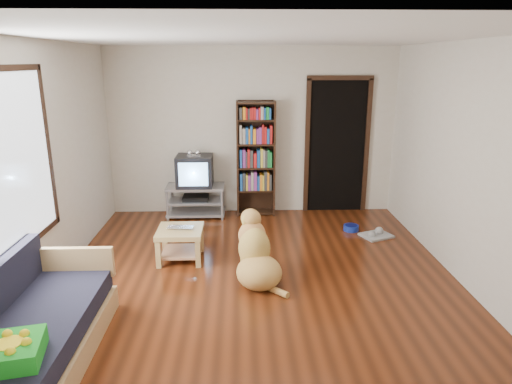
{
  "coord_description": "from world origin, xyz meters",
  "views": [
    {
      "loc": [
        -0.18,
        -4.66,
        2.38
      ],
      "look_at": [
        -0.01,
        0.47,
        0.9
      ],
      "focal_mm": 32.0,
      "sensor_mm": 36.0,
      "label": 1
    }
  ],
  "objects_px": {
    "green_cushion": "(10,352)",
    "bookshelf": "(256,153)",
    "dog_bowl": "(351,228)",
    "sofa": "(33,333)",
    "tv_stand": "(196,200)",
    "dog": "(256,256)",
    "grey_rag": "(376,235)",
    "laptop": "(180,229)",
    "crt_tv": "(195,170)",
    "coffee_table": "(180,238)"
  },
  "relations": [
    {
      "from": "green_cushion",
      "to": "bookshelf",
      "type": "height_order",
      "value": "bookshelf"
    },
    {
      "from": "dog_bowl",
      "to": "sofa",
      "type": "bearing_deg",
      "value": -138.55
    },
    {
      "from": "tv_stand",
      "to": "dog",
      "type": "xyz_separation_m",
      "value": [
        0.88,
        -2.23,
        0.02
      ]
    },
    {
      "from": "dog_bowl",
      "to": "dog",
      "type": "relative_size",
      "value": 0.24
    },
    {
      "from": "grey_rag",
      "to": "bookshelf",
      "type": "xyz_separation_m",
      "value": [
        -1.66,
        1.07,
        0.99
      ]
    },
    {
      "from": "laptop",
      "to": "bookshelf",
      "type": "relative_size",
      "value": 0.18
    },
    {
      "from": "crt_tv",
      "to": "sofa",
      "type": "relative_size",
      "value": 0.32
    },
    {
      "from": "coffee_table",
      "to": "bookshelf",
      "type": "bearing_deg",
      "value": 60.51
    },
    {
      "from": "tv_stand",
      "to": "dog",
      "type": "bearing_deg",
      "value": -68.55
    },
    {
      "from": "sofa",
      "to": "green_cushion",
      "type": "bearing_deg",
      "value": -77.64
    },
    {
      "from": "bookshelf",
      "to": "sofa",
      "type": "bearing_deg",
      "value": -117.32
    },
    {
      "from": "grey_rag",
      "to": "dog",
      "type": "distance_m",
      "value": 2.16
    },
    {
      "from": "laptop",
      "to": "dog_bowl",
      "type": "bearing_deg",
      "value": 27.46
    },
    {
      "from": "laptop",
      "to": "grey_rag",
      "type": "distance_m",
      "value": 2.77
    },
    {
      "from": "dog_bowl",
      "to": "tv_stand",
      "type": "xyz_separation_m",
      "value": [
        -2.31,
        0.73,
        0.23
      ]
    },
    {
      "from": "coffee_table",
      "to": "tv_stand",
      "type": "bearing_deg",
      "value": 88.75
    },
    {
      "from": "green_cushion",
      "to": "grey_rag",
      "type": "height_order",
      "value": "green_cushion"
    },
    {
      "from": "green_cushion",
      "to": "laptop",
      "type": "bearing_deg",
      "value": 59.88
    },
    {
      "from": "coffee_table",
      "to": "laptop",
      "type": "bearing_deg",
      "value": -90.0
    },
    {
      "from": "coffee_table",
      "to": "sofa",
      "type": "bearing_deg",
      "value": -115.34
    },
    {
      "from": "crt_tv",
      "to": "sofa",
      "type": "distance_m",
      "value": 3.81
    },
    {
      "from": "coffee_table",
      "to": "dog",
      "type": "relative_size",
      "value": 0.61
    },
    {
      "from": "dog_bowl",
      "to": "grey_rag",
      "type": "relative_size",
      "value": 0.55
    },
    {
      "from": "laptop",
      "to": "bookshelf",
      "type": "xyz_separation_m",
      "value": [
        0.99,
        1.77,
        0.59
      ]
    },
    {
      "from": "bookshelf",
      "to": "sofa",
      "type": "xyz_separation_m",
      "value": [
        -1.92,
        -3.72,
        -0.74
      ]
    },
    {
      "from": "laptop",
      "to": "grey_rag",
      "type": "relative_size",
      "value": 0.8
    },
    {
      "from": "sofa",
      "to": "dog",
      "type": "bearing_deg",
      "value": 37.12
    },
    {
      "from": "crt_tv",
      "to": "coffee_table",
      "type": "height_order",
      "value": "crt_tv"
    },
    {
      "from": "dog_bowl",
      "to": "grey_rag",
      "type": "bearing_deg",
      "value": -39.81
    },
    {
      "from": "grey_rag",
      "to": "dog",
      "type": "height_order",
      "value": "dog"
    },
    {
      "from": "green_cushion",
      "to": "tv_stand",
      "type": "relative_size",
      "value": 0.45
    },
    {
      "from": "green_cushion",
      "to": "crt_tv",
      "type": "relative_size",
      "value": 0.7
    },
    {
      "from": "bookshelf",
      "to": "sofa",
      "type": "relative_size",
      "value": 1.0
    },
    {
      "from": "laptop",
      "to": "dog",
      "type": "distance_m",
      "value": 1.07
    },
    {
      "from": "bookshelf",
      "to": "dog",
      "type": "xyz_separation_m",
      "value": [
        -0.07,
        -2.32,
        -0.71
      ]
    },
    {
      "from": "laptop",
      "to": "crt_tv",
      "type": "distance_m",
      "value": 1.73
    },
    {
      "from": "dog_bowl",
      "to": "grey_rag",
      "type": "height_order",
      "value": "dog_bowl"
    },
    {
      "from": "laptop",
      "to": "bookshelf",
      "type": "distance_m",
      "value": 2.11
    },
    {
      "from": "crt_tv",
      "to": "bookshelf",
      "type": "relative_size",
      "value": 0.32
    },
    {
      "from": "green_cushion",
      "to": "crt_tv",
      "type": "height_order",
      "value": "crt_tv"
    },
    {
      "from": "green_cushion",
      "to": "coffee_table",
      "type": "relative_size",
      "value": 0.74
    },
    {
      "from": "green_cushion",
      "to": "tv_stand",
      "type": "xyz_separation_m",
      "value": [
        0.85,
        4.2,
        -0.22
      ]
    },
    {
      "from": "green_cushion",
      "to": "tv_stand",
      "type": "distance_m",
      "value": 4.29
    },
    {
      "from": "dog",
      "to": "bookshelf",
      "type": "bearing_deg",
      "value": 88.19
    },
    {
      "from": "laptop",
      "to": "coffee_table",
      "type": "xyz_separation_m",
      "value": [
        0.0,
        0.03,
        -0.13
      ]
    },
    {
      "from": "tv_stand",
      "to": "sofa",
      "type": "bearing_deg",
      "value": -105.02
    },
    {
      "from": "laptop",
      "to": "sofa",
      "type": "height_order",
      "value": "sofa"
    },
    {
      "from": "dog_bowl",
      "to": "bookshelf",
      "type": "height_order",
      "value": "bookshelf"
    },
    {
      "from": "tv_stand",
      "to": "crt_tv",
      "type": "relative_size",
      "value": 1.55
    },
    {
      "from": "tv_stand",
      "to": "crt_tv",
      "type": "bearing_deg",
      "value": 90.0
    }
  ]
}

